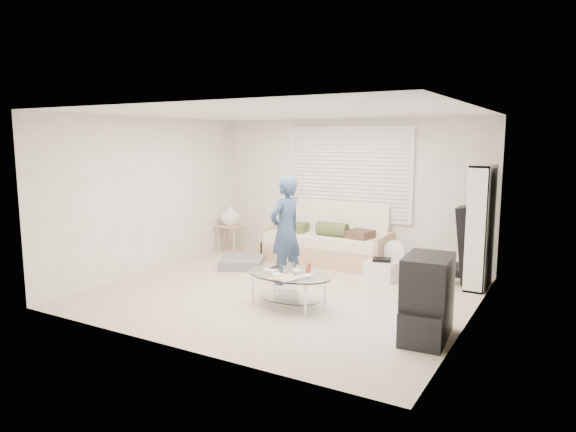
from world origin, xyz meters
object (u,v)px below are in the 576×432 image
Objects in this scene: futon_sofa at (327,243)px; bookshelf at (480,227)px; tv_unit at (427,299)px; coffee_table at (289,280)px.

bookshelf is (2.56, -0.24, 0.54)m from futon_sofa.
futon_sofa is 3.54m from tv_unit.
tv_unit reaches higher than coffee_table.
tv_unit is at bearing -93.07° from bookshelf.
futon_sofa reaches higher than coffee_table.
tv_unit is 0.74× the size of coffee_table.
coffee_table is (0.61, -2.40, 0.00)m from futon_sofa.
tv_unit is (2.43, -2.57, 0.09)m from futon_sofa.
coffee_table is (-1.94, -2.16, -0.54)m from bookshelf.
bookshelf is 1.95× the size of tv_unit.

